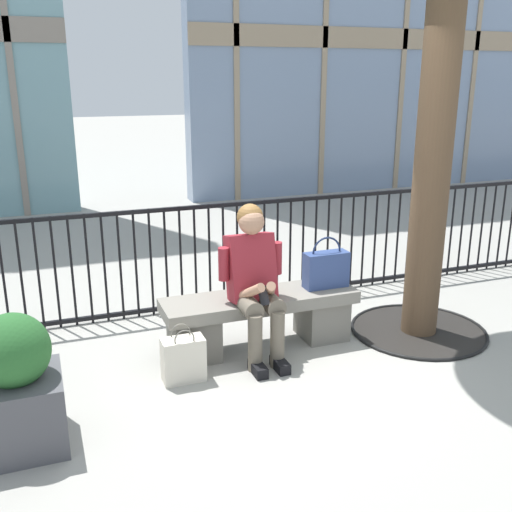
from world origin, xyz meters
The scene contains 7 objects.
ground_plane centered at (0.00, 0.00, 0.00)m, with size 60.00×60.00×0.00m, color #9E9B93.
stone_bench centered at (0.00, 0.00, 0.27)m, with size 1.60×0.44×0.45m.
seated_person_with_phone centered at (-0.10, -0.13, 0.65)m, with size 0.52×0.66×1.21m.
handbag_on_bench centered at (0.58, -0.01, 0.61)m, with size 0.37×0.14×0.43m.
shopping_bag centered at (-0.73, -0.34, 0.17)m, with size 0.31×0.17×0.42m.
plaza_railing centered at (0.00, 0.98, 0.51)m, with size 8.34×0.04×1.01m.
planter centered at (-1.83, -0.78, 0.39)m, with size 0.50×0.50×0.85m.
Camera 1 is at (-1.60, -4.15, 2.14)m, focal length 41.36 mm.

